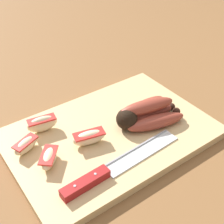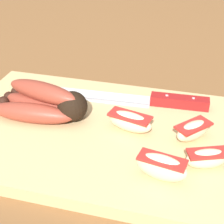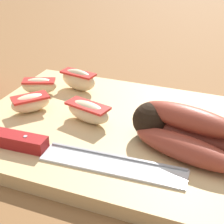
# 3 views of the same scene
# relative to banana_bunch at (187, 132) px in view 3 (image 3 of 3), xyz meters

# --- Properties ---
(ground_plane) EXTENTS (6.00, 6.00, 0.00)m
(ground_plane) POSITION_rel_banana_bunch_xyz_m (-0.09, 0.00, -0.04)
(ground_plane) COLOR brown
(cutting_board) EXTENTS (0.45, 0.31, 0.02)m
(cutting_board) POSITION_rel_banana_bunch_xyz_m (-0.09, 0.02, -0.03)
(cutting_board) COLOR tan
(cutting_board) RESTS_ON ground_plane
(banana_bunch) EXTENTS (0.16, 0.11, 0.06)m
(banana_bunch) POSITION_rel_banana_bunch_xyz_m (0.00, 0.00, 0.00)
(banana_bunch) COLOR black
(banana_bunch) RESTS_ON cutting_board
(chefs_knife) EXTENTS (0.28, 0.04, 0.02)m
(chefs_knife) POSITION_rel_banana_bunch_xyz_m (-0.16, -0.08, -0.02)
(chefs_knife) COLOR silver
(chefs_knife) RESTS_ON cutting_board
(apple_wedge_near) EXTENTS (0.08, 0.04, 0.03)m
(apple_wedge_near) POSITION_rel_banana_bunch_xyz_m (-0.15, 0.01, -0.01)
(apple_wedge_near) COLOR beige
(apple_wedge_near) RESTS_ON cutting_board
(apple_wedge_middle) EXTENTS (0.06, 0.06, 0.03)m
(apple_wedge_middle) POSITION_rel_banana_bunch_xyz_m (-0.24, 0.01, -0.01)
(apple_wedge_middle) COLOR beige
(apple_wedge_middle) RESTS_ON cutting_board
(apple_wedge_far) EXTENTS (0.06, 0.04, 0.03)m
(apple_wedge_far) POSITION_rel_banana_bunch_xyz_m (-0.26, 0.07, -0.01)
(apple_wedge_far) COLOR beige
(apple_wedge_far) RESTS_ON cutting_board
(apple_wedge_extra) EXTENTS (0.07, 0.03, 0.04)m
(apple_wedge_extra) POSITION_rel_banana_bunch_xyz_m (-0.21, 0.11, -0.00)
(apple_wedge_extra) COLOR beige
(apple_wedge_extra) RESTS_ON cutting_board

